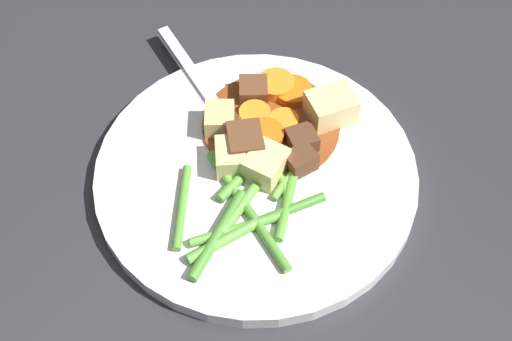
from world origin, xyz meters
name	(u,v)px	position (x,y,z in m)	size (l,w,h in m)	color
ground_plane	(256,180)	(0.00, 0.00, 0.00)	(3.00, 3.00, 0.00)	#2D2D33
dinner_plate	(256,175)	(0.00, 0.00, 0.01)	(0.26, 0.26, 0.01)	white
stew_sauce	(270,125)	(0.05, 0.00, 0.01)	(0.11, 0.11, 0.00)	brown
carrot_slice_0	(255,116)	(0.05, 0.01, 0.02)	(0.03, 0.03, 0.01)	orange
carrot_slice_1	(268,137)	(0.03, 0.00, 0.02)	(0.03, 0.03, 0.01)	orange
carrot_slice_2	(276,86)	(0.09, 0.01, 0.02)	(0.03, 0.03, 0.01)	orange
carrot_slice_3	(293,92)	(0.08, -0.01, 0.02)	(0.03, 0.03, 0.01)	orange
carrot_slice_4	(284,122)	(0.05, -0.01, 0.02)	(0.02, 0.02, 0.01)	orange
potato_chunk_0	(231,156)	(0.00, 0.02, 0.02)	(0.03, 0.02, 0.02)	#EAD68C
potato_chunk_1	(331,108)	(0.07, -0.05, 0.03)	(0.03, 0.04, 0.03)	#EAD68C
potato_chunk_2	(220,120)	(0.03, 0.04, 0.02)	(0.03, 0.02, 0.02)	#E5CC7A
potato_chunk_3	(267,162)	(0.00, -0.01, 0.02)	(0.03, 0.03, 0.02)	#EAD68C
meat_chunk_0	(302,141)	(0.03, -0.03, 0.02)	(0.02, 0.02, 0.02)	#56331E
meat_chunk_1	(253,91)	(0.07, 0.02, 0.02)	(0.02, 0.02, 0.02)	brown
meat_chunk_2	(245,144)	(0.01, 0.01, 0.03)	(0.03, 0.03, 0.02)	brown
meat_chunk_3	(300,161)	(0.01, -0.03, 0.02)	(0.02, 0.02, 0.02)	#56331E
green_bean_0	(218,235)	(-0.07, 0.01, 0.02)	(0.01, 0.01, 0.08)	#4C8E33
green_bean_1	(241,231)	(-0.06, 0.00, 0.02)	(0.01, 0.01, 0.07)	#66AD42
green_bean_2	(241,177)	(-0.01, 0.01, 0.02)	(0.01, 0.01, 0.05)	#599E38
green_bean_3	(282,213)	(-0.04, -0.03, 0.02)	(0.01, 0.01, 0.07)	#4C8E33
green_bean_4	(286,205)	(-0.03, -0.03, 0.02)	(0.01, 0.01, 0.06)	#599E38
green_bean_5	(248,202)	(-0.03, 0.00, 0.02)	(0.01, 0.01, 0.07)	#66AD42
green_bean_6	(282,169)	(0.00, -0.02, 0.02)	(0.01, 0.01, 0.06)	#599E38
green_bean_7	(182,207)	(-0.05, 0.04, 0.02)	(0.01, 0.01, 0.08)	#599E38
green_bean_8	(226,176)	(-0.01, 0.02, 0.02)	(0.01, 0.01, 0.05)	#66AD42
green_bean_9	(222,241)	(-0.07, 0.01, 0.02)	(0.01, 0.01, 0.06)	#66AD42
green_bean_10	(290,177)	(0.00, -0.03, 0.02)	(0.01, 0.01, 0.05)	#66AD42
green_bean_11	(267,238)	(-0.06, -0.02, 0.02)	(0.01, 0.01, 0.06)	#599E38
fork	(209,96)	(0.06, 0.06, 0.02)	(0.14, 0.13, 0.00)	silver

